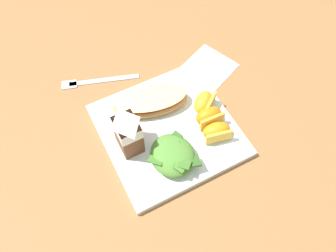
{
  "coord_description": "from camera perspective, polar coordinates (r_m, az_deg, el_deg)",
  "views": [
    {
      "loc": [
        -0.33,
        0.17,
        0.66
      ],
      "look_at": [
        0.0,
        0.0,
        0.03
      ],
      "focal_mm": 36.26,
      "sensor_mm": 36.0,
      "label": 1
    }
  ],
  "objects": [
    {
      "name": "paper_napkin",
      "position": [
        0.87,
        6.92,
        9.84
      ],
      "size": [
        0.14,
        0.14,
        0.0
      ],
      "primitive_type": "cube",
      "rotation": [
        0.0,
        0.0,
        0.4
      ],
      "color": "white",
      "rests_on": "ground"
    },
    {
      "name": "green_salad_pile",
      "position": [
        0.69,
        0.79,
        -4.95
      ],
      "size": [
        0.1,
        0.1,
        0.04
      ],
      "color": "#4C8433",
      "rests_on": "white_plate"
    },
    {
      "name": "orange_wedge_middle",
      "position": [
        0.74,
        6.89,
        1.63
      ],
      "size": [
        0.04,
        0.06,
        0.04
      ],
      "color": "orange",
      "rests_on": "white_plate"
    },
    {
      "name": "metal_fork",
      "position": [
        0.85,
        -12.36,
        7.38
      ],
      "size": [
        0.08,
        0.18,
        0.01
      ],
      "color": "silver",
      "rests_on": "ground"
    },
    {
      "name": "orange_wedge_rear",
      "position": [
        0.76,
        6.07,
        3.99
      ],
      "size": [
        0.06,
        0.07,
        0.04
      ],
      "color": "orange",
      "rests_on": "white_plate"
    },
    {
      "name": "cheesy_pizza_bread",
      "position": [
        0.76,
        -2.98,
        4.24
      ],
      "size": [
        0.12,
        0.18,
        0.04
      ],
      "color": "tan",
      "rests_on": "white_plate"
    },
    {
      "name": "orange_wedge_front",
      "position": [
        0.73,
        8.21,
        -0.92
      ],
      "size": [
        0.05,
        0.07,
        0.04
      ],
      "color": "orange",
      "rests_on": "white_plate"
    },
    {
      "name": "white_plate",
      "position": [
        0.75,
        -0.0,
        -0.69
      ],
      "size": [
        0.28,
        0.28,
        0.02
      ],
      "primitive_type": "cube",
      "color": "silver",
      "rests_on": "ground"
    },
    {
      "name": "ground",
      "position": [
        0.76,
        -0.0,
        -0.99
      ],
      "size": [
        3.0,
        3.0,
        0.0
      ],
      "primitive_type": "plane",
      "color": "olive"
    },
    {
      "name": "milk_carton",
      "position": [
        0.68,
        -6.82,
        -0.9
      ],
      "size": [
        0.06,
        0.05,
        0.11
      ],
      "color": "brown",
      "rests_on": "white_plate"
    }
  ]
}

